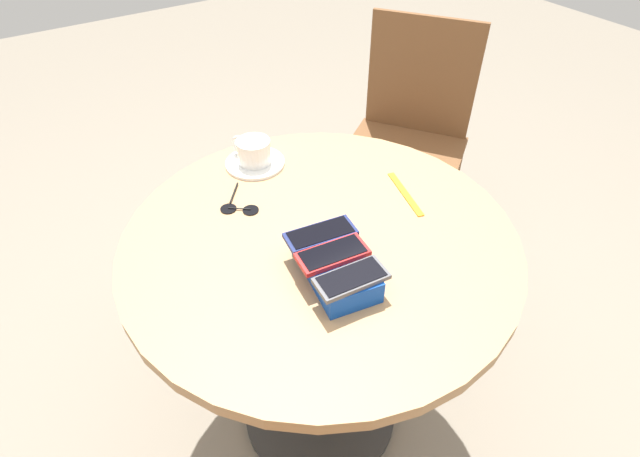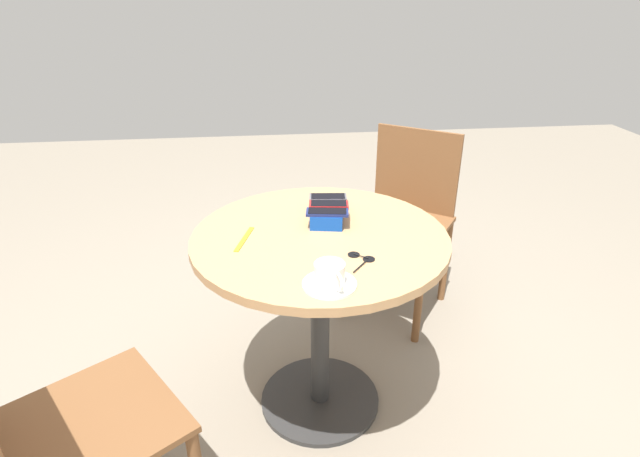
{
  "view_description": "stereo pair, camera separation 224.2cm",
  "coord_description": "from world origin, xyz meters",
  "px_view_note": "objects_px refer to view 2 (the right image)",
  "views": [
    {
      "loc": [
        -0.67,
        0.44,
        1.47
      ],
      "look_at": [
        0.0,
        0.0,
        0.77
      ],
      "focal_mm": 28.0,
      "sensor_mm": 36.0,
      "label": 1
    },
    {
      "loc": [
        1.49,
        -0.17,
        1.49
      ],
      "look_at": [
        0.0,
        0.0,
        0.77
      ],
      "focal_mm": 28.0,
      "sensor_mm": 36.0,
      "label": 2
    }
  ],
  "objects_px": {
    "phone_gray": "(328,197)",
    "chair_near_window": "(60,432)",
    "phone_box": "(327,212)",
    "phone_navy": "(327,212)",
    "round_table": "(320,275)",
    "lanyard_strap": "(244,239)",
    "saucer": "(329,284)",
    "chair_far_side": "(403,218)",
    "phone_red": "(329,205)",
    "coffee_cup": "(330,274)",
    "sunglasses": "(361,258)"
  },
  "relations": [
    {
      "from": "round_table",
      "to": "phone_gray",
      "type": "distance_m",
      "value": 0.29
    },
    {
      "from": "round_table",
      "to": "phone_gray",
      "type": "height_order",
      "value": "phone_gray"
    },
    {
      "from": "phone_box",
      "to": "phone_gray",
      "type": "relative_size",
      "value": 1.54
    },
    {
      "from": "phone_red",
      "to": "sunglasses",
      "type": "xyz_separation_m",
      "value": [
        0.29,
        0.06,
        -0.06
      ]
    },
    {
      "from": "phone_navy",
      "to": "sunglasses",
      "type": "bearing_deg",
      "value": 17.83
    },
    {
      "from": "coffee_cup",
      "to": "lanyard_strap",
      "type": "distance_m",
      "value": 0.4
    },
    {
      "from": "lanyard_strap",
      "to": "chair_near_window",
      "type": "bearing_deg",
      "value": -43.61
    },
    {
      "from": "round_table",
      "to": "coffee_cup",
      "type": "xyz_separation_m",
      "value": [
        0.32,
        -0.01,
        0.2
      ]
    },
    {
      "from": "chair_far_side",
      "to": "phone_red",
      "type": "bearing_deg",
      "value": -38.72
    },
    {
      "from": "round_table",
      "to": "lanyard_strap",
      "type": "xyz_separation_m",
      "value": [
        0.01,
        -0.25,
        0.16
      ]
    },
    {
      "from": "phone_navy",
      "to": "chair_near_window",
      "type": "xyz_separation_m",
      "value": [
        0.55,
        -0.75,
        -0.33
      ]
    },
    {
      "from": "phone_red",
      "to": "saucer",
      "type": "height_order",
      "value": "phone_red"
    },
    {
      "from": "saucer",
      "to": "chair_near_window",
      "type": "relative_size",
      "value": 0.17
    },
    {
      "from": "sunglasses",
      "to": "chair_far_side",
      "type": "relative_size",
      "value": 0.14
    },
    {
      "from": "phone_gray",
      "to": "sunglasses",
      "type": "distance_m",
      "value": 0.37
    },
    {
      "from": "saucer",
      "to": "sunglasses",
      "type": "distance_m",
      "value": 0.18
    },
    {
      "from": "round_table",
      "to": "phone_red",
      "type": "height_order",
      "value": "phone_red"
    },
    {
      "from": "round_table",
      "to": "chair_near_window",
      "type": "bearing_deg",
      "value": -55.03
    },
    {
      "from": "sunglasses",
      "to": "chair_near_window",
      "type": "bearing_deg",
      "value": -68.67
    },
    {
      "from": "phone_gray",
      "to": "chair_near_window",
      "type": "bearing_deg",
      "value": -48.39
    },
    {
      "from": "phone_red",
      "to": "phone_navy",
      "type": "xyz_separation_m",
      "value": [
        0.06,
        -0.01,
        -0.0
      ]
    },
    {
      "from": "phone_gray",
      "to": "phone_red",
      "type": "height_order",
      "value": "phone_red"
    },
    {
      "from": "phone_box",
      "to": "phone_red",
      "type": "relative_size",
      "value": 1.5
    },
    {
      "from": "coffee_cup",
      "to": "phone_box",
      "type": "bearing_deg",
      "value": 173.54
    },
    {
      "from": "phone_navy",
      "to": "saucer",
      "type": "relative_size",
      "value": 1.0
    },
    {
      "from": "phone_navy",
      "to": "sunglasses",
      "type": "xyz_separation_m",
      "value": [
        0.23,
        0.07,
        -0.05
      ]
    },
    {
      "from": "phone_gray",
      "to": "lanyard_strap",
      "type": "xyz_separation_m",
      "value": [
        0.19,
        -0.3,
        -0.05
      ]
    },
    {
      "from": "phone_box",
      "to": "phone_navy",
      "type": "xyz_separation_m",
      "value": [
        0.07,
        -0.01,
        0.03
      ]
    },
    {
      "from": "saucer",
      "to": "lanyard_strap",
      "type": "height_order",
      "value": "saucer"
    },
    {
      "from": "phone_gray",
      "to": "chair_near_window",
      "type": "relative_size",
      "value": 0.16
    },
    {
      "from": "lanyard_strap",
      "to": "sunglasses",
      "type": "relative_size",
      "value": 1.37
    },
    {
      "from": "phone_red",
      "to": "chair_near_window",
      "type": "xyz_separation_m",
      "value": [
        0.62,
        -0.77,
        -0.33
      ]
    },
    {
      "from": "phone_box",
      "to": "saucer",
      "type": "height_order",
      "value": "phone_box"
    },
    {
      "from": "phone_box",
      "to": "chair_near_window",
      "type": "xyz_separation_m",
      "value": [
        0.62,
        -0.76,
        -0.3
      ]
    },
    {
      "from": "lanyard_strap",
      "to": "phone_gray",
      "type": "bearing_deg",
      "value": 122.48
    },
    {
      "from": "lanyard_strap",
      "to": "chair_far_side",
      "type": "distance_m",
      "value": 1.03
    },
    {
      "from": "chair_far_side",
      "to": "chair_near_window",
      "type": "bearing_deg",
      "value": -46.0
    },
    {
      "from": "phone_navy",
      "to": "saucer",
      "type": "distance_m",
      "value": 0.38
    },
    {
      "from": "phone_navy",
      "to": "round_table",
      "type": "bearing_deg",
      "value": -32.13
    },
    {
      "from": "phone_gray",
      "to": "phone_red",
      "type": "xyz_separation_m",
      "value": [
        0.07,
        -0.01,
        0.0
      ]
    },
    {
      "from": "round_table",
      "to": "phone_navy",
      "type": "bearing_deg",
      "value": 147.87
    },
    {
      "from": "phone_box",
      "to": "saucer",
      "type": "relative_size",
      "value": 1.43
    },
    {
      "from": "round_table",
      "to": "phone_navy",
      "type": "relative_size",
      "value": 5.71
    },
    {
      "from": "phone_red",
      "to": "chair_near_window",
      "type": "height_order",
      "value": "chair_near_window"
    },
    {
      "from": "phone_red",
      "to": "lanyard_strap",
      "type": "relative_size",
      "value": 0.83
    },
    {
      "from": "chair_near_window",
      "to": "chair_far_side",
      "type": "xyz_separation_m",
      "value": [
        -1.16,
        1.21,
        0.0
      ]
    },
    {
      "from": "saucer",
      "to": "chair_near_window",
      "type": "bearing_deg",
      "value": -75.53
    },
    {
      "from": "round_table",
      "to": "chair_far_side",
      "type": "xyz_separation_m",
      "value": [
        -0.66,
        0.48,
        -0.11
      ]
    },
    {
      "from": "coffee_cup",
      "to": "saucer",
      "type": "bearing_deg",
      "value": -159.33
    },
    {
      "from": "phone_gray",
      "to": "phone_box",
      "type": "bearing_deg",
      "value": -9.26
    }
  ]
}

